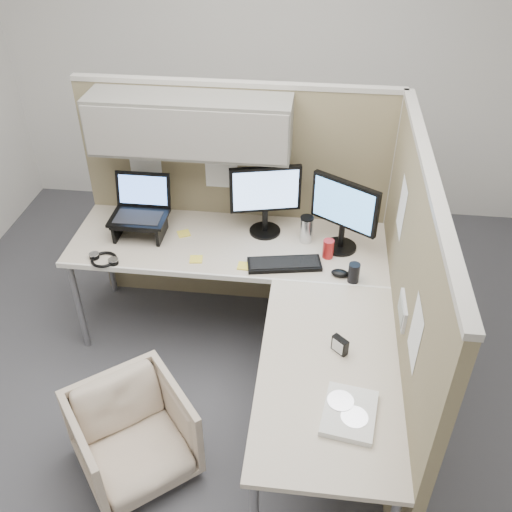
# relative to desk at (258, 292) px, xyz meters

# --- Properties ---
(ground) EXTENTS (4.50, 4.50, 0.00)m
(ground) POSITION_rel_desk_xyz_m (-0.12, -0.13, -0.69)
(ground) COLOR #404045
(ground) RESTS_ON ground
(partition_back) EXTENTS (2.00, 0.36, 1.63)m
(partition_back) POSITION_rel_desk_xyz_m (-0.34, 0.70, 0.41)
(partition_back) COLOR #847757
(partition_back) RESTS_ON ground
(partition_right) EXTENTS (0.07, 2.03, 1.63)m
(partition_right) POSITION_rel_desk_xyz_m (0.78, -0.19, 0.13)
(partition_right) COLOR #847757
(partition_right) RESTS_ON ground
(desk) EXTENTS (2.00, 1.98, 0.73)m
(desk) POSITION_rel_desk_xyz_m (0.00, 0.00, 0.00)
(desk) COLOR beige
(desk) RESTS_ON ground
(office_chair) EXTENTS (0.76, 0.75, 0.57)m
(office_chair) POSITION_rel_desk_xyz_m (-0.57, -0.73, -0.40)
(office_chair) COLOR beige
(office_chair) RESTS_ON ground
(monitor_left) EXTENTS (0.44, 0.20, 0.47)m
(monitor_left) POSITION_rel_desk_xyz_m (-0.02, 0.55, 0.32)
(monitor_left) COLOR black
(monitor_left) RESTS_ON desk
(monitor_right) EXTENTS (0.39, 0.27, 0.47)m
(monitor_right) POSITION_rel_desk_xyz_m (0.46, 0.43, 0.32)
(monitor_right) COLOR black
(monitor_right) RESTS_ON desk
(laptop_station) EXTENTS (0.35, 0.30, 0.37)m
(laptop_station) POSITION_rel_desk_xyz_m (-0.80, 0.45, 0.18)
(laptop_station) COLOR black
(laptop_station) RESTS_ON desk
(keyboard) EXTENTS (0.45, 0.22, 0.02)m
(keyboard) POSITION_rel_desk_xyz_m (0.13, 0.21, 0.05)
(keyboard) COLOR black
(keyboard) RESTS_ON desk
(mouse) EXTENTS (0.11, 0.08, 0.04)m
(mouse) POSITION_rel_desk_xyz_m (0.46, 0.15, 0.06)
(mouse) COLOR black
(mouse) RESTS_ON desk
(travel_mug) EXTENTS (0.08, 0.08, 0.18)m
(travel_mug) POSITION_rel_desk_xyz_m (0.25, 0.48, 0.13)
(travel_mug) COLOR silver
(travel_mug) RESTS_ON desk
(soda_can_green) EXTENTS (0.07, 0.07, 0.12)m
(soda_can_green) POSITION_rel_desk_xyz_m (0.54, 0.11, 0.10)
(soda_can_green) COLOR black
(soda_can_green) RESTS_ON desk
(soda_can_silver) EXTENTS (0.07, 0.07, 0.12)m
(soda_can_silver) POSITION_rel_desk_xyz_m (0.39, 0.33, 0.10)
(soda_can_silver) COLOR #B21E1E
(soda_can_silver) RESTS_ON desk
(sticky_note_a) EXTENTS (0.09, 0.09, 0.01)m
(sticky_note_a) POSITION_rel_desk_xyz_m (-0.40, 0.20, 0.05)
(sticky_note_a) COLOR yellow
(sticky_note_a) RESTS_ON desk
(sticky_note_c) EXTENTS (0.10, 0.10, 0.01)m
(sticky_note_c) POSITION_rel_desk_xyz_m (-0.53, 0.47, 0.05)
(sticky_note_c) COLOR yellow
(sticky_note_c) RESTS_ON desk
(sticky_note_b) EXTENTS (0.08, 0.08, 0.01)m
(sticky_note_b) POSITION_rel_desk_xyz_m (-0.10, 0.17, 0.05)
(sticky_note_b) COLOR yellow
(sticky_note_b) RESTS_ON desk
(headphones) EXTENTS (0.20, 0.20, 0.03)m
(headphones) POSITION_rel_desk_xyz_m (-0.94, 0.13, 0.06)
(headphones) COLOR black
(headphones) RESTS_ON desk
(paper_stack) EXTENTS (0.27, 0.32, 0.03)m
(paper_stack) POSITION_rel_desk_xyz_m (0.51, -0.84, 0.06)
(paper_stack) COLOR white
(paper_stack) RESTS_ON desk
(desk_clock) EXTENTS (0.09, 0.08, 0.09)m
(desk_clock) POSITION_rel_desk_xyz_m (0.46, -0.46, 0.09)
(desk_clock) COLOR black
(desk_clock) RESTS_ON desk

